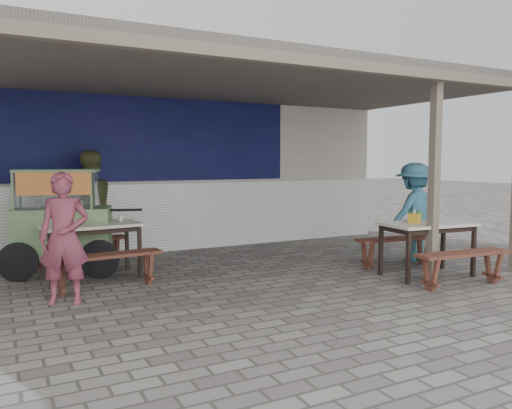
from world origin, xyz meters
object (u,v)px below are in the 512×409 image
Objects in this scene: bench_left_street at (107,263)px; patron_wall_side at (89,208)px; patron_street_side at (64,238)px; condiment_bowl at (75,223)px; bench_right_wall at (396,245)px; tissue_box at (414,218)px; bench_left_wall at (79,247)px; bench_right_street at (463,261)px; table_left at (91,230)px; condiment_jar at (121,218)px; donation_box at (415,216)px; patron_right_table at (414,212)px; vendor_cart at (62,218)px; table_right at (427,228)px.

patron_wall_side is at bearing 82.39° from bench_left_street.
condiment_bowl is (0.26, 1.05, 0.03)m from patron_street_side.
bench_right_wall is 4.62m from condiment_bowl.
bench_left_street is 10.94× the size of tissue_box.
tissue_box is at bearing -24.65° from condiment_bowl.
condiment_bowl reaches higher than bench_left_wall.
patron_wall_side is 8.97× the size of condiment_bowl.
patron_wall_side is 1.14m from condiment_bowl.
patron_street_side is (-4.56, 1.56, 0.41)m from bench_right_street.
patron_wall_side is at bearing 92.23° from patron_street_side.
table_left is at bearing -90.00° from bench_left_wall.
patron_wall_side is at bearing 141.89° from tissue_box.
bench_left_street is 1.04m from condiment_jar.
patron_right_table is at bearing 45.90° from donation_box.
bench_right_street is (4.03, -1.94, -0.00)m from bench_left_street.
condiment_bowl is at bearing -16.96° from patron_right_table.
patron_right_table is 1.20m from tissue_box.
patron_street_side is 1.08m from condiment_bowl.
bench_left_street is at bearing -55.29° from vendor_cart.
donation_box is (4.62, -0.67, 0.08)m from patron_street_side.
table_left is at bearing 90.00° from bench_left_street.
condiment_jar is (0.75, -0.29, -0.02)m from vendor_cart.
table_right is at bearing -12.26° from vendor_cart.
patron_street_side is (-4.61, 0.90, 0.07)m from table_right.
patron_right_table is (4.86, -1.81, 0.45)m from bench_left_wall.
bench_right_wall is 0.91× the size of patron_street_side.
condiment_jar is (-3.78, 1.49, 0.46)m from bench_right_wall.
bench_right_street is 0.86× the size of patron_right_table.
table_left is at bearing 157.02° from donation_box.
table_right is at bearing -22.36° from bench_left_street.
vendor_cart is at bearing 158.64° from condiment_jar.
condiment_jar is (0.29, -0.90, -0.09)m from patron_wall_side.
donation_box is (4.09, -1.05, 0.48)m from bench_left_street.
bench_right_street is at bearing -90.00° from table_right.
bench_left_street is 7.12× the size of condiment_bowl.
condiment_bowl is (-0.64, -0.18, -0.01)m from condiment_jar.
bench_left_wall is 10.94× the size of tissue_box.
patron_street_side is 5.26m from patron_right_table.
donation_box is 2.69× the size of condiment_jar.
donation_box is (-0.64, -0.66, 0.03)m from patron_right_table.
bench_left_wall is at bearing -25.41° from patron_right_table.
table_left is 0.56m from vendor_cart.
bench_right_street is 1.76m from patron_right_table.
tissue_box is 4.57m from condiment_bowl.
table_right is 0.25m from tissue_box.
vendor_cart is at bearing 102.82° from patron_street_side.
bench_right_wall is 6.92× the size of condiment_bowl.
condiment_jar reaches higher than bench_right_street.
table_left reaches higher than bench_left_wall.
tissue_box reaches higher than condiment_jar.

